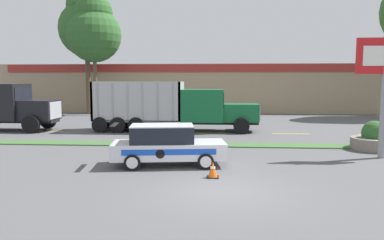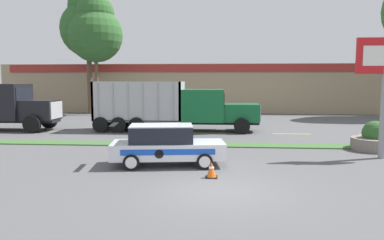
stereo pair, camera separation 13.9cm
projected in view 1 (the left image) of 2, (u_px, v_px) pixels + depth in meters
name	position (u px, v px, depth m)	size (l,w,h in m)	color
ground_plane	(221.00, 190.00, 11.62)	(600.00, 600.00, 0.00)	#515154
grass_verge	(221.00, 145.00, 19.68)	(120.00, 1.30, 0.06)	#3D6633
centre_line_2	(46.00, 131.00, 25.13)	(2.40, 0.14, 0.01)	yellow
centre_line_3	(125.00, 132.00, 24.74)	(2.40, 0.14, 0.01)	yellow
centre_line_4	(207.00, 133.00, 24.36)	(2.40, 0.14, 0.01)	yellow
centre_line_5	(291.00, 134.00, 23.97)	(2.40, 0.14, 0.01)	yellow
centre_line_6	(378.00, 135.00, 23.58)	(2.40, 0.14, 0.01)	yellow
dump_truck_lead	(187.00, 109.00, 25.21)	(11.05, 2.75, 3.33)	black
rally_car	(167.00, 145.00, 14.99)	(4.69, 2.31, 1.67)	silver
stone_planter	(374.00, 140.00, 18.41)	(2.19, 2.19, 1.44)	slate
traffic_cone	(213.00, 170.00, 13.13)	(0.42, 0.42, 0.57)	black
store_building_backdrop	(197.00, 88.00, 44.71)	(41.89, 12.10, 5.13)	#9E896B
tree_behind_centre	(94.00, 30.00, 36.32)	(5.28, 5.28, 11.77)	brown
tree_behind_far_right	(87.00, 24.00, 37.54)	(5.57, 5.57, 12.74)	brown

